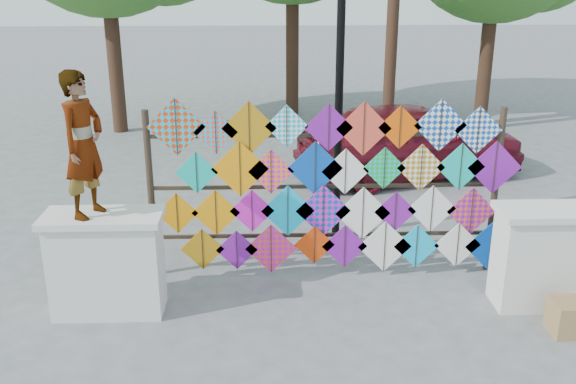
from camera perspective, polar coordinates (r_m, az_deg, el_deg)
The scene contains 9 objects.
ground at distance 8.30m, azimuth 3.61°, elevation -9.49°, with size 80.00×80.00×0.00m, color gray.
parapet_left at distance 8.03m, azimuth -15.82°, elevation -6.12°, with size 1.40×0.65×1.28m.
parapet_right at distance 8.53m, azimuth 22.29°, elevation -5.32°, with size 1.40×0.65×1.28m.
kite_rack at distance 8.47m, azimuth 4.20°, elevation 0.20°, with size 5.00×0.24×2.47m.
vendor_woman at distance 7.56m, azimuth -17.75°, elevation 4.02°, with size 0.61×0.40×1.68m, color #99999E.
sedan at distance 12.97m, azimuth 10.84°, elevation 4.60°, with size 1.81×4.50×1.53m, color maroon.
lamppost at distance 9.39m, azimuth 4.64°, elevation 11.29°, with size 0.28×0.28×4.46m.
cardboard_box_near at distance 8.19m, azimuth 23.83°, elevation -10.13°, with size 0.45×0.40×0.40m, color #946747.
cardboard_box_far at distance 8.62m, azimuth 23.67°, elevation -9.03°, with size 0.33×0.31×0.28m, color #946747.
Camera 1 is at (-0.78, -7.23, 4.01)m, focal length 40.00 mm.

